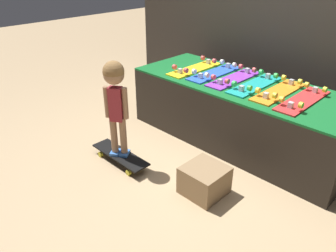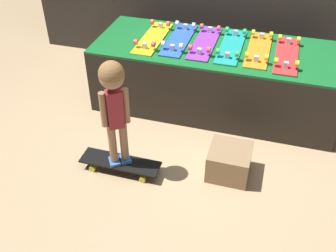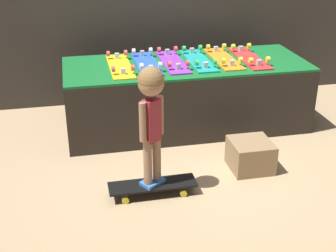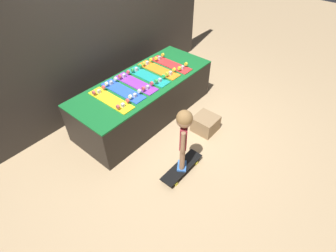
# 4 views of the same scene
# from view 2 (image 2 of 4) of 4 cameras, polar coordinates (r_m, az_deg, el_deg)

# --- Properties ---
(ground_plane) EXTENTS (16.00, 16.00, 0.00)m
(ground_plane) POSITION_cam_2_polar(r_m,az_deg,el_deg) (3.58, 4.69, -1.80)
(ground_plane) COLOR tan
(display_rack) EXTENTS (2.27, 0.88, 0.64)m
(display_rack) POSITION_cam_2_polar(r_m,az_deg,el_deg) (3.86, 6.81, 7.08)
(display_rack) COLOR black
(display_rack) RESTS_ON ground_plane
(skateboard_yellow_on_rack) EXTENTS (0.20, 0.72, 0.09)m
(skateboard_yellow_on_rack) POSITION_cam_2_polar(r_m,az_deg,el_deg) (3.83, -2.20, 12.75)
(skateboard_yellow_on_rack) COLOR yellow
(skateboard_yellow_on_rack) RESTS_ON display_rack
(skateboard_blue_on_rack) EXTENTS (0.20, 0.72, 0.09)m
(skateboard_blue_on_rack) POSITION_cam_2_polar(r_m,az_deg,el_deg) (3.80, 1.62, 12.52)
(skateboard_blue_on_rack) COLOR blue
(skateboard_blue_on_rack) RESTS_ON display_rack
(skateboard_purple_on_rack) EXTENTS (0.20, 0.72, 0.09)m
(skateboard_purple_on_rack) POSITION_cam_2_polar(r_m,az_deg,el_deg) (3.75, 5.37, 12.02)
(skateboard_purple_on_rack) COLOR purple
(skateboard_purple_on_rack) RESTS_ON display_rack
(skateboard_teal_on_rack) EXTENTS (0.20, 0.72, 0.09)m
(skateboard_teal_on_rack) POSITION_cam_2_polar(r_m,az_deg,el_deg) (3.71, 9.18, 11.41)
(skateboard_teal_on_rack) COLOR teal
(skateboard_teal_on_rack) RESTS_ON display_rack
(skateboard_orange_on_rack) EXTENTS (0.20, 0.72, 0.09)m
(skateboard_orange_on_rack) POSITION_cam_2_polar(r_m,az_deg,el_deg) (3.70, 13.05, 10.82)
(skateboard_orange_on_rack) COLOR orange
(skateboard_orange_on_rack) RESTS_ON display_rack
(skateboard_red_on_rack) EXTENTS (0.20, 0.72, 0.09)m
(skateboard_red_on_rack) POSITION_cam_2_polar(r_m,az_deg,el_deg) (3.66, 16.87, 9.89)
(skateboard_red_on_rack) COLOR red
(skateboard_red_on_rack) RESTS_ON display_rack
(skateboard_on_floor) EXTENTS (0.66, 0.19, 0.09)m
(skateboard_on_floor) POSITION_cam_2_polar(r_m,az_deg,el_deg) (3.23, -6.93, -5.36)
(skateboard_on_floor) COLOR black
(skateboard_on_floor) RESTS_ON ground_plane
(child) EXTENTS (0.21, 0.19, 0.91)m
(child) POSITION_cam_2_polar(r_m,az_deg,el_deg) (2.83, -7.91, 4.36)
(child) COLOR #3870C6
(child) RESTS_ON skateboard_on_floor
(storage_box) EXTENTS (0.33, 0.33, 0.24)m
(storage_box) POSITION_cam_2_polar(r_m,az_deg,el_deg) (3.19, 8.87, -5.12)
(storage_box) COLOR #8E704C
(storage_box) RESTS_ON ground_plane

